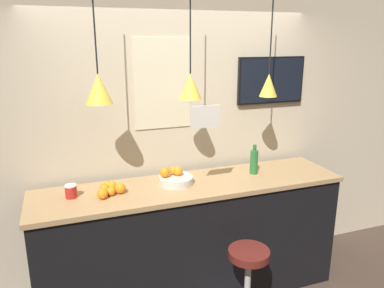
{
  "coord_description": "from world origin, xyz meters",
  "views": [
    {
      "loc": [
        -1.01,
        -2.13,
        2.26
      ],
      "look_at": [
        0.0,
        0.66,
        1.42
      ],
      "focal_mm": 35.0,
      "sensor_mm": 36.0,
      "label": 1
    }
  ],
  "objects_px": {
    "bar_stool": "(248,278)",
    "spread_jar": "(71,191)",
    "juice_bottle": "(254,161)",
    "mounted_tv": "(271,80)",
    "fruit_bowl": "(175,178)"
  },
  "relations": [
    {
      "from": "spread_jar",
      "to": "juice_bottle",
      "type": "bearing_deg",
      "value": 0.0
    },
    {
      "from": "juice_bottle",
      "to": "mounted_tv",
      "type": "distance_m",
      "value": 0.83
    },
    {
      "from": "fruit_bowl",
      "to": "mounted_tv",
      "type": "relative_size",
      "value": 0.41
    },
    {
      "from": "fruit_bowl",
      "to": "mounted_tv",
      "type": "bearing_deg",
      "value": 16.45
    },
    {
      "from": "bar_stool",
      "to": "spread_jar",
      "type": "relative_size",
      "value": 6.82
    },
    {
      "from": "spread_jar",
      "to": "mounted_tv",
      "type": "relative_size",
      "value": 0.15
    },
    {
      "from": "juice_bottle",
      "to": "spread_jar",
      "type": "xyz_separation_m",
      "value": [
        -1.59,
        0.0,
        -0.06
      ]
    },
    {
      "from": "spread_jar",
      "to": "bar_stool",
      "type": "bearing_deg",
      "value": -26.28
    },
    {
      "from": "bar_stool",
      "to": "juice_bottle",
      "type": "xyz_separation_m",
      "value": [
        0.36,
        0.61,
        0.73
      ]
    },
    {
      "from": "mounted_tv",
      "to": "bar_stool",
      "type": "bearing_deg",
      "value": -126.32
    },
    {
      "from": "fruit_bowl",
      "to": "juice_bottle",
      "type": "height_order",
      "value": "juice_bottle"
    },
    {
      "from": "juice_bottle",
      "to": "mounted_tv",
      "type": "bearing_deg",
      "value": 44.39
    },
    {
      "from": "fruit_bowl",
      "to": "spread_jar",
      "type": "height_order",
      "value": "fruit_bowl"
    },
    {
      "from": "bar_stool",
      "to": "juice_bottle",
      "type": "distance_m",
      "value": 1.02
    },
    {
      "from": "bar_stool",
      "to": "spread_jar",
      "type": "height_order",
      "value": "spread_jar"
    }
  ]
}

